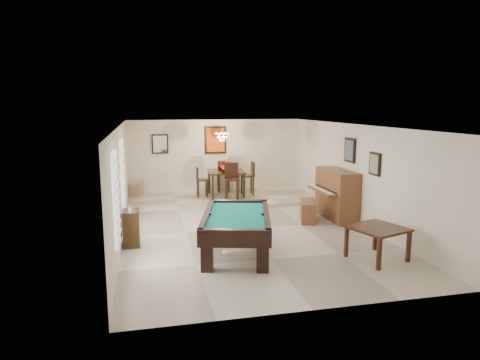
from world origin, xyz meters
name	(u,v)px	position (x,y,z in m)	size (l,w,h in m)	color
ground_plane	(245,229)	(0.00, 0.00, -0.01)	(6.00, 9.00, 0.02)	beige
wall_back	(215,157)	(0.00, 4.50, 1.30)	(6.00, 0.04, 2.60)	silver
wall_front	(316,228)	(0.00, -4.50, 1.30)	(6.00, 0.04, 2.60)	silver
wall_left	(121,183)	(-3.00, 0.00, 1.30)	(0.04, 9.00, 2.60)	silver
wall_right	(356,174)	(3.00, 0.00, 1.30)	(0.04, 9.00, 2.60)	silver
ceiling	(245,126)	(0.00, 0.00, 2.60)	(6.00, 9.00, 0.04)	white
dining_step	(222,199)	(0.00, 3.25, 0.06)	(6.00, 2.50, 0.12)	beige
window_left_front	(116,198)	(-2.97, -2.20, 1.40)	(0.06, 1.00, 1.70)	white
window_left_rear	(123,175)	(-2.97, 0.60, 1.40)	(0.06, 1.00, 1.70)	white
pool_table	(237,234)	(-0.60, -1.74, 0.42)	(1.35, 2.50, 0.83)	black
square_table	(377,243)	(2.09, -2.72, 0.34)	(0.98, 0.98, 0.68)	black
upright_piano	(331,195)	(2.52, 0.43, 0.68)	(0.91, 1.63, 1.36)	brown
piano_bench	(308,211)	(1.83, 0.35, 0.27)	(0.38, 0.98, 0.54)	brown
apothecary_chest	(131,228)	(-2.78, -0.72, 0.40)	(0.36, 0.54, 0.80)	black
dining_table	(226,182)	(0.18, 3.47, 0.60)	(1.16, 1.16, 0.96)	black
flower_vase	(226,164)	(0.18, 3.47, 1.20)	(0.14, 0.14, 0.23)	red
dining_chair_south	(232,182)	(0.22, 2.69, 0.71)	(0.44, 0.44, 1.19)	black
dining_chair_north	(223,176)	(0.22, 4.20, 0.67)	(0.41, 0.41, 1.10)	black
dining_chair_west	(202,182)	(-0.62, 3.47, 0.61)	(0.37, 0.37, 0.99)	black
dining_chair_east	(247,179)	(0.90, 3.45, 0.68)	(0.41, 0.41, 1.11)	black
corner_bench	(136,189)	(-2.73, 4.09, 0.34)	(0.39, 0.49, 0.44)	#A27E58
chandelier	(222,134)	(0.00, 3.20, 2.20)	(0.44, 0.44, 0.60)	#FFE5B2
back_painting	(215,140)	(0.00, 4.46, 1.90)	(0.75, 0.06, 0.95)	#D84C14
back_mirror	(160,144)	(-1.90, 4.46, 1.80)	(0.55, 0.06, 0.65)	white
right_picture_upper	(350,150)	(2.96, 0.30, 1.90)	(0.06, 0.55, 0.65)	slate
right_picture_lower	(375,164)	(2.96, -1.00, 1.70)	(0.06, 0.45, 0.55)	gray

